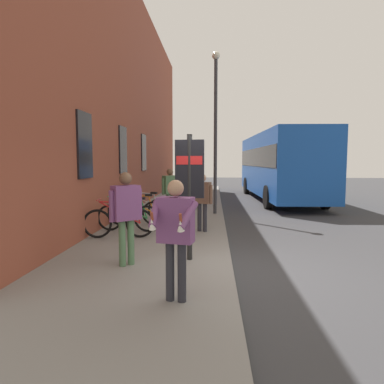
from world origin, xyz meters
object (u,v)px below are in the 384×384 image
pedestrian_near_bus (202,196)px  tourist_with_hotdogs (175,227)px  transit_info_sign (190,177)px  bicycle_mid_rack (128,217)px  street_lamp (216,120)px  city_bus (279,163)px  pedestrian_crossing_street (170,188)px  bicycle_beside_lamp (137,212)px  bicycle_under_window (144,208)px  bicycle_nearest_sign (119,222)px  pedestrian_by_facade (126,209)px

pedestrian_near_bus → tourist_with_hotdogs: (-4.67, 0.20, 0.07)m
transit_info_sign → tourist_with_hotdogs: (-2.00, 0.05, -0.58)m
bicycle_mid_rack → street_lamp: bearing=-35.2°
city_bus → pedestrian_near_bus: city_bus is taller
transit_info_sign → street_lamp: size_ratio=0.42×
pedestrian_near_bus → pedestrian_crossing_street: bearing=28.4°
bicycle_beside_lamp → bicycle_under_window: size_ratio=1.03×
bicycle_mid_rack → tourist_with_hotdogs: bearing=-158.5°
transit_info_sign → tourist_with_hotdogs: bearing=178.5°
bicycle_nearest_sign → bicycle_beside_lamp: bearing=-1.6°
bicycle_beside_lamp → pedestrian_near_bus: size_ratio=1.14×
bicycle_nearest_sign → street_lamp: bearing=-29.9°
pedestrian_crossing_street → pedestrian_near_bus: pedestrian_crossing_street is taller
pedestrian_near_bus → city_bus: bearing=-22.6°
city_bus → bicycle_under_window: bearing=142.3°
bicycle_beside_lamp → city_bus: (7.99, -5.64, 1.41)m
street_lamp → pedestrian_by_facade: bearing=165.6°
bicycle_beside_lamp → bicycle_under_window: same height
bicycle_nearest_sign → tourist_with_hotdogs: 4.22m
transit_info_sign → bicycle_mid_rack: bearing=35.7°
transit_info_sign → pedestrian_by_facade: 1.33m
transit_info_sign → pedestrian_near_bus: transit_info_sign is taller
pedestrian_crossing_street → transit_info_sign: bearing=-168.3°
bicycle_nearest_sign → bicycle_beside_lamp: same height
bicycle_beside_lamp → pedestrian_crossing_street: 1.68m
street_lamp → pedestrian_near_bus: bearing=173.7°
bicycle_beside_lamp → pedestrian_by_facade: size_ratio=1.04×
bicycle_mid_rack → pedestrian_near_bus: bearing=-86.7°
transit_info_sign → pedestrian_crossing_street: 4.93m
bicycle_beside_lamp → pedestrian_near_bus: 2.21m
bicycle_nearest_sign → bicycle_mid_rack: 0.81m
pedestrian_by_facade → city_bus: bearing=-22.5°
city_bus → pedestrian_crossing_street: bearing=144.2°
city_bus → street_lamp: size_ratio=1.85×
street_lamp → bicycle_nearest_sign: bearing=150.1°
pedestrian_by_facade → pedestrian_crossing_street: bearing=-1.4°
pedestrian_by_facade → bicycle_under_window: bearing=7.9°
bicycle_under_window → bicycle_mid_rack: bearing=177.6°
city_bus → street_lamp: (-5.57, 3.30, 1.55)m
pedestrian_near_bus → street_lamp: street_lamp is taller
bicycle_mid_rack → tourist_with_hotdogs: 4.94m
city_bus → pedestrian_crossing_street: 8.26m
bicycle_mid_rack → city_bus: size_ratio=0.17×
city_bus → pedestrian_by_facade: city_bus is taller
bicycle_nearest_sign → bicycle_beside_lamp: (1.72, -0.05, -0.00)m
bicycle_under_window → pedestrian_near_bus: 2.54m
bicycle_mid_rack → bicycle_beside_lamp: size_ratio=1.00×
bicycle_nearest_sign → bicycle_under_window: (2.49, -0.10, -0.00)m
bicycle_mid_rack → pedestrian_crossing_street: 2.47m
bicycle_nearest_sign → street_lamp: street_lamp is taller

